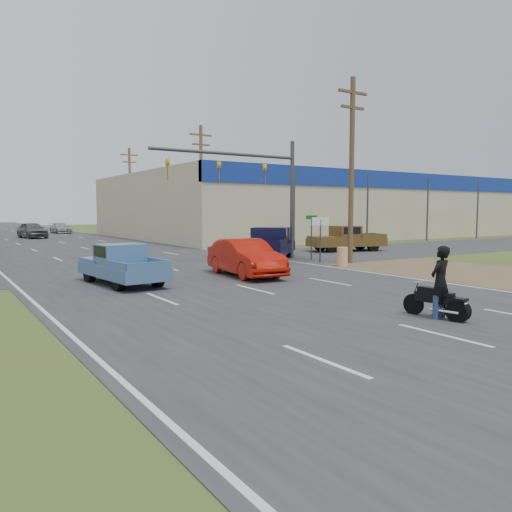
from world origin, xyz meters
TOP-DOWN VIEW (x-y plane):
  - ground at (0.00, 0.00)m, footprint 200.00×200.00m
  - main_road at (0.00, 40.00)m, footprint 15.00×180.00m
  - cross_road at (0.00, 18.00)m, footprint 120.00×10.00m
  - dirt_verge at (11.00, 10.00)m, footprint 8.00×18.00m
  - big_box_store at (32.00, 39.93)m, footprint 50.00×28.10m
  - utility_pole_1 at (9.50, 13.00)m, footprint 2.00×0.28m
  - utility_pole_2 at (9.50, 31.00)m, footprint 2.00×0.28m
  - utility_pole_3 at (9.50, 49.00)m, footprint 2.00×0.28m
  - tree_3 at (55.00, 70.00)m, footprint 8.40×8.40m
  - tree_5 at (30.00, 95.00)m, footprint 7.98×7.98m
  - barrel_0 at (8.00, 12.00)m, footprint 0.56×0.56m
  - barrel_1 at (8.40, 20.50)m, footprint 0.56×0.56m
  - lane_sign at (8.20, 14.00)m, footprint 1.20×0.08m
  - street_name_sign at (8.80, 15.50)m, footprint 0.80×0.08m
  - signal_mast at (5.82, 17.00)m, footprint 9.12×0.40m
  - red_convertible at (1.75, 11.44)m, footprint 2.23×5.08m
  - motorcycle at (1.48, 1.18)m, footprint 0.66×1.87m
  - rider at (1.48, 1.21)m, footprint 0.74×0.55m
  - blue_pickup at (-3.63, 12.03)m, footprint 2.27×4.94m
  - navy_pickup at (6.94, 17.02)m, footprint 5.62×5.59m
  - brown_pickup at (14.81, 19.09)m, footprint 5.79×3.33m
  - distant_car_grey at (-0.98, 49.34)m, footprint 2.71×5.23m
  - distant_car_silver at (3.94, 59.46)m, footprint 2.22×4.66m

SIDE VIEW (x-z plane):
  - ground at x=0.00m, z-range 0.00..0.00m
  - dirt_verge at x=11.00m, z-range 0.00..0.01m
  - cross_road at x=0.00m, z-range 0.00..0.02m
  - main_road at x=0.00m, z-range 0.00..0.02m
  - motorcycle at x=1.48m, z-range -0.05..0.90m
  - barrel_0 at x=8.00m, z-range 0.00..1.00m
  - barrel_1 at x=8.40m, z-range 0.00..1.00m
  - distant_car_silver at x=3.94m, z-range 0.00..1.31m
  - blue_pickup at x=-3.63m, z-range 0.01..1.60m
  - red_convertible at x=1.75m, z-range 0.00..1.62m
  - distant_car_grey at x=-0.98m, z-range 0.00..1.70m
  - brown_pickup at x=14.81m, z-range 0.01..1.82m
  - rider at x=1.48m, z-range 0.00..1.86m
  - navy_pickup at x=6.94m, z-range 0.01..1.91m
  - street_name_sign at x=8.80m, z-range 0.30..2.91m
  - lane_sign at x=8.20m, z-range 0.64..3.16m
  - big_box_store at x=32.00m, z-range 0.01..6.61m
  - signal_mast at x=5.82m, z-range 1.30..8.30m
  - utility_pole_1 at x=9.50m, z-range 0.32..10.32m
  - utility_pole_2 at x=9.50m, z-range 0.32..10.32m
  - utility_pole_3 at x=9.50m, z-range 0.32..10.32m
  - tree_5 at x=30.00m, z-range 0.94..10.82m
  - tree_3 at x=55.00m, z-range 0.99..11.39m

